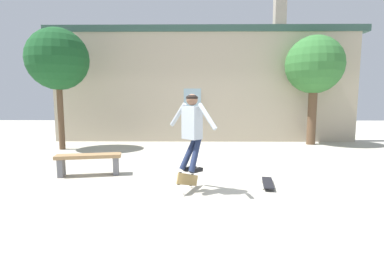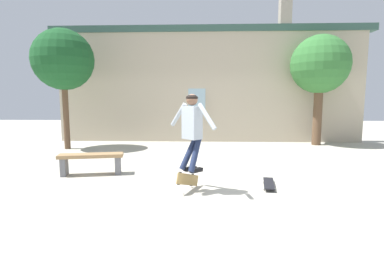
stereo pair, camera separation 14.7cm
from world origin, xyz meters
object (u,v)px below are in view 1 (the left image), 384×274
(skateboard_resting, at_px, (268,183))
(skater, at_px, (192,126))
(park_bench, at_px, (89,160))
(skateboard_flipping, at_px, (188,180))
(tree_left, at_px, (58,60))
(tree_right, at_px, (314,66))

(skateboard_resting, bearing_deg, skater, 114.97)
(skateboard_resting, bearing_deg, park_bench, 88.06)
(skateboard_flipping, bearing_deg, skateboard_resting, -50.60)
(park_bench, xyz_separation_m, skateboard_flipping, (2.31, -1.15, -0.13))
(tree_left, xyz_separation_m, skateboard_resting, (6.16, -4.44, -3.02))
(skater, xyz_separation_m, skateboard_flipping, (-0.09, 0.08, -1.04))
(tree_left, relative_size, skateboard_resting, 4.72)
(park_bench, height_order, skateboard_resting, park_bench)
(park_bench, bearing_deg, skater, -38.51)
(tree_right, bearing_deg, skateboard_flipping, -127.49)
(skater, bearing_deg, park_bench, 108.14)
(skateboard_flipping, height_order, skateboard_resting, skateboard_flipping)
(tree_right, bearing_deg, park_bench, -144.76)
(park_bench, height_order, skater, skater)
(skater, height_order, skateboard_resting, skater)
(tree_right, distance_m, park_bench, 8.94)
(park_bench, bearing_deg, skateboard_resting, -23.08)
(skater, relative_size, skateboard_resting, 1.65)
(skateboard_flipping, relative_size, skateboard_resting, 0.83)
(tree_left, height_order, skateboard_flipping, tree_left)
(park_bench, distance_m, skateboard_resting, 4.02)
(skateboard_flipping, distance_m, skateboard_resting, 1.66)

